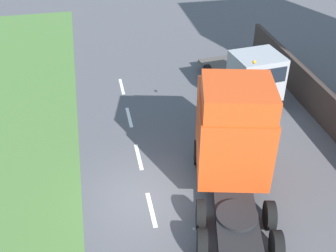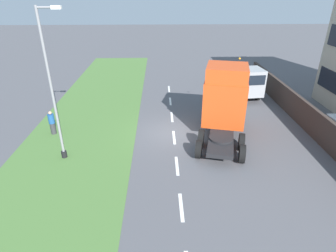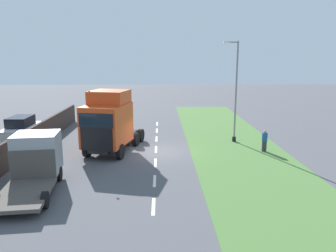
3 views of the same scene
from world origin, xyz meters
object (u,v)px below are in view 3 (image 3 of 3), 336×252
lorry_cab (109,123)px  flatbed_truck (35,159)px  parked_car (21,131)px  lamp_post (235,96)px  pedestrian (265,141)px

lorry_cab → flatbed_truck: size_ratio=1.16×
flatbed_truck → parked_car: 9.73m
parked_car → lamp_post: bearing=-179.4°
lorry_cab → lamp_post: 10.19m
flatbed_truck → pedestrian: size_ratio=3.73×
lorry_cab → flatbed_truck: 6.63m
lorry_cab → pedestrian: (-11.22, -0.21, -1.47)m
lorry_cab → lamp_post: lamp_post is taller
lorry_cab → pedestrian: 11.32m
flatbed_truck → pedestrian: (-14.27, -6.04, -0.67)m
lamp_post → lorry_cab: bearing=18.1°
lorry_cab → parked_car: size_ratio=1.61×
lamp_post → pedestrian: size_ratio=4.97×
lorry_cab → parked_car: 8.05m
lamp_post → flatbed_truck: bearing=35.4°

